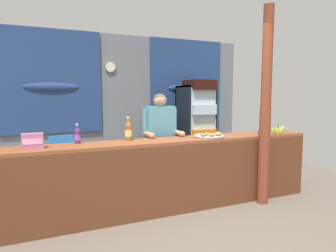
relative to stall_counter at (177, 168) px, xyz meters
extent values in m
plane|color=#665B51|center=(-0.05, 0.79, -0.59)|extent=(7.70, 7.70, 0.00)
cube|color=slate|center=(-0.05, 2.62, 0.80)|extent=(5.52, 0.12, 2.76)
cube|color=navy|center=(-1.41, 2.53, 1.20)|extent=(1.83, 0.04, 1.95)
ellipsoid|color=navy|center=(-1.41, 2.51, 1.11)|extent=(1.01, 0.10, 0.16)
cube|color=navy|center=(1.43, 2.53, 1.20)|extent=(1.73, 0.04, 1.95)
ellipsoid|color=navy|center=(1.43, 2.51, 1.11)|extent=(0.95, 0.10, 0.16)
cylinder|color=tan|center=(-0.29, 2.54, 1.52)|extent=(0.22, 0.03, 0.22)
cylinder|color=white|center=(-0.29, 2.53, 1.52)|extent=(0.18, 0.01, 0.18)
cube|color=beige|center=(1.08, 2.54, 1.10)|extent=(0.24, 0.02, 0.18)
cube|color=brown|center=(0.00, 0.11, 0.35)|extent=(4.20, 0.48, 0.04)
cube|color=brown|center=(0.00, -0.11, -0.13)|extent=(4.20, 0.04, 0.91)
cube|color=brown|center=(2.06, 0.11, -0.13)|extent=(0.08, 0.43, 0.91)
cylinder|color=brown|center=(1.26, -0.22, 0.10)|extent=(0.15, 0.15, 1.38)
cylinder|color=brown|center=(1.26, -0.22, 1.48)|extent=(0.14, 0.14, 1.38)
ellipsoid|color=brown|center=(1.33, -0.22, 0.59)|extent=(0.06, 0.05, 0.08)
cube|color=black|center=(1.39, 2.33, 0.28)|extent=(0.65, 0.04, 1.74)
cube|color=black|center=(1.08, 2.02, 0.28)|extent=(0.04, 0.66, 1.74)
cube|color=black|center=(1.69, 2.02, 0.28)|extent=(0.04, 0.66, 1.74)
cube|color=black|center=(1.39, 2.02, 1.13)|extent=(0.65, 0.66, 0.04)
cube|color=black|center=(1.39, 2.02, -0.55)|extent=(0.65, 0.66, 0.08)
cube|color=silver|center=(1.39, 1.71, 0.33)|extent=(0.59, 0.02, 1.58)
cylinder|color=#B7B7BC|center=(1.65, 1.67, 0.28)|extent=(0.02, 0.02, 0.40)
cube|color=silver|center=(1.39, 2.02, 0.06)|extent=(0.57, 0.58, 0.02)
cube|color=orange|center=(1.39, 1.89, 0.17)|extent=(0.53, 0.54, 0.20)
cube|color=silver|center=(1.39, 2.02, 0.55)|extent=(0.57, 0.58, 0.02)
cube|color=silver|center=(1.39, 1.89, 0.66)|extent=(0.53, 0.54, 0.20)
cube|color=silver|center=(1.39, 2.02, 1.05)|extent=(0.57, 0.58, 0.02)
cube|color=black|center=(1.39, 1.89, 1.16)|extent=(0.53, 0.54, 0.20)
cube|color=brown|center=(0.39, 2.26, -0.04)|extent=(0.04, 0.28, 1.10)
cube|color=brown|center=(0.83, 2.26, -0.04)|extent=(0.04, 0.28, 1.10)
cube|color=brown|center=(0.61, 2.26, 0.35)|extent=(0.44, 0.28, 0.02)
cylinder|color=#75C64C|center=(0.55, 2.26, 0.43)|extent=(0.06, 0.06, 0.14)
cylinder|color=black|center=(0.68, 2.26, 0.43)|extent=(0.06, 0.06, 0.13)
cube|color=brown|center=(0.61, 2.26, 0.02)|extent=(0.44, 0.28, 0.02)
cylinder|color=black|center=(0.55, 2.26, 0.10)|extent=(0.07, 0.07, 0.13)
cylinder|color=silver|center=(0.68, 2.26, 0.09)|extent=(0.07, 0.07, 0.13)
cube|color=brown|center=(0.61, 2.26, -0.31)|extent=(0.44, 0.28, 0.02)
cylinder|color=silver|center=(0.55, 2.26, -0.24)|extent=(0.07, 0.07, 0.12)
cylinder|color=orange|center=(0.68, 2.26, -0.24)|extent=(0.06, 0.06, 0.12)
cube|color=#3884D6|center=(-1.27, 1.63, -0.15)|extent=(0.53, 0.53, 0.04)
cube|color=#3884D6|center=(-1.32, 1.82, 0.07)|extent=(0.42, 0.14, 0.40)
cylinder|color=#3884D6|center=(-1.41, 1.40, -0.37)|extent=(0.04, 0.04, 0.44)
cylinder|color=#3884D6|center=(-1.04, 1.49, -0.37)|extent=(0.04, 0.04, 0.44)
cylinder|color=#3884D6|center=(-1.50, 1.77, -0.37)|extent=(0.04, 0.04, 0.44)
cylinder|color=#3884D6|center=(-1.13, 1.86, -0.37)|extent=(0.04, 0.04, 0.44)
cube|color=#3884D6|center=(-1.47, 1.58, -0.03)|extent=(0.13, 0.39, 0.03)
cube|color=#3884D6|center=(-1.08, 1.68, -0.03)|extent=(0.13, 0.39, 0.03)
cylinder|color=#28282D|center=(-0.11, 0.54, -0.18)|extent=(0.11, 0.11, 0.82)
cylinder|color=#28282D|center=(0.07, 0.54, -0.18)|extent=(0.11, 0.11, 0.82)
cube|color=teal|center=(-0.02, 0.54, 0.51)|extent=(0.42, 0.20, 0.56)
sphere|color=tan|center=(-0.02, 0.54, 0.88)|extent=(0.19, 0.19, 0.19)
ellipsoid|color=#4C4742|center=(-0.02, 0.55, 0.92)|extent=(0.18, 0.18, 0.10)
cylinder|color=teal|center=(-0.25, 0.54, 0.58)|extent=(0.08, 0.08, 0.34)
cylinder|color=tan|center=(-0.25, 0.39, 0.41)|extent=(0.07, 0.26, 0.07)
sphere|color=tan|center=(-0.25, 0.26, 0.41)|extent=(0.08, 0.08, 0.08)
cylinder|color=teal|center=(0.21, 0.54, 0.58)|extent=(0.08, 0.08, 0.34)
cylinder|color=tan|center=(0.21, 0.39, 0.41)|extent=(0.07, 0.26, 0.07)
sphere|color=tan|center=(0.21, 0.26, 0.41)|extent=(0.08, 0.08, 0.08)
cylinder|color=brown|center=(-0.58, 0.24, 0.46)|extent=(0.09, 0.09, 0.19)
cone|color=brown|center=(-0.58, 0.24, 0.60)|extent=(0.09, 0.09, 0.09)
cylinder|color=#E5CC4C|center=(-0.58, 0.24, 0.66)|extent=(0.04, 0.04, 0.03)
cylinder|color=#E5D166|center=(-0.58, 0.24, 0.46)|extent=(0.09, 0.09, 0.09)
cylinder|color=#56286B|center=(-1.22, 0.26, 0.44)|extent=(0.07, 0.07, 0.15)
cone|color=#56286B|center=(-1.22, 0.26, 0.55)|extent=(0.07, 0.07, 0.07)
cylinder|color=silver|center=(-1.22, 0.26, 0.60)|extent=(0.03, 0.03, 0.02)
cylinder|color=purple|center=(-1.22, 0.26, 0.44)|extent=(0.07, 0.07, 0.07)
cube|color=#B76699|center=(-1.70, 0.09, 0.45)|extent=(0.22, 0.10, 0.17)
cube|color=#F7A5D8|center=(-1.70, 0.04, 0.45)|extent=(0.20, 0.00, 0.06)
cylinder|color=#BCBCC1|center=(0.54, 0.08, 0.38)|extent=(0.41, 0.41, 0.02)
torus|color=#BCBCC1|center=(0.54, 0.08, 0.39)|extent=(0.42, 0.42, 0.02)
ellipsoid|color=#C68947|center=(0.67, 0.06, 0.41)|extent=(0.09, 0.08, 0.05)
ellipsoid|color=#C68947|center=(0.53, 0.15, 0.40)|extent=(0.09, 0.06, 0.04)
ellipsoid|color=#A36638|center=(0.44, 0.09, 0.41)|extent=(0.07, 0.09, 0.04)
ellipsoid|color=#B2753D|center=(0.55, 0.03, 0.41)|extent=(0.09, 0.06, 0.04)
ellipsoid|color=#B7C647|center=(1.56, -0.05, 0.42)|extent=(0.09, 0.04, 0.12)
ellipsoid|color=#B7C647|center=(1.60, -0.07, 0.42)|extent=(0.07, 0.05, 0.12)
ellipsoid|color=#B7C647|center=(1.63, -0.06, 0.42)|extent=(0.04, 0.04, 0.11)
ellipsoid|color=#B7C647|center=(1.67, -0.06, 0.43)|extent=(0.05, 0.03, 0.15)
ellipsoid|color=#B7C647|center=(1.70, -0.06, 0.42)|extent=(0.08, 0.04, 0.13)
ellipsoid|color=#B7C647|center=(1.74, -0.05, 0.43)|extent=(0.10, 0.04, 0.14)
cylinder|color=olive|center=(1.65, -0.06, 0.50)|extent=(0.02, 0.02, 0.05)
camera|label=1|loc=(-1.60, -3.41, 0.96)|focal=31.29mm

